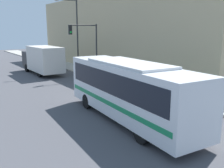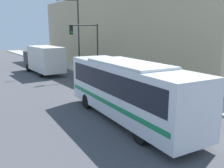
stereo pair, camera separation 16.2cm
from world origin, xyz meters
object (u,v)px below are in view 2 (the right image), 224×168
parking_meter (115,71)px  pedestrian_near_corner (167,82)px  fire_hydrant (155,87)px  pedestrian_mid_block (127,72)px  city_bus (128,87)px  traffic_light_pole (88,41)px  street_lamp (76,30)px  delivery_truck (44,59)px

parking_meter → pedestrian_near_corner: bearing=-83.9°
fire_hydrant → parking_meter: size_ratio=0.60×
parking_meter → pedestrian_mid_block: (0.55, -1.16, 0.05)m
city_bus → traffic_light_pole: 13.40m
fire_hydrant → pedestrian_mid_block: size_ratio=0.44×
traffic_light_pole → parking_meter: traffic_light_pole is taller
pedestrian_near_corner → city_bus: bearing=-155.4°
street_lamp → pedestrian_near_corner: (0.75, -14.19, -4.01)m
fire_hydrant → street_lamp: bearing=90.4°
city_bus → pedestrian_mid_block: size_ratio=5.51×
city_bus → street_lamp: bearing=77.8°
city_bus → fire_hydrant: bearing=37.7°
city_bus → pedestrian_mid_block: city_bus is taller
delivery_truck → pedestrian_near_corner: size_ratio=4.57×
city_bus → traffic_light_pole: bearing=75.5°
traffic_light_pole → street_lamp: 4.75m
fire_hydrant → pedestrian_near_corner: bearing=-45.0°
fire_hydrant → pedestrian_near_corner: size_ratio=0.48×
city_bus → pedestrian_near_corner: (6.12, 2.80, -0.88)m
pedestrian_mid_block → parking_meter: bearing=115.5°
city_bus → delivery_truck: size_ratio=1.32×
city_bus → pedestrian_mid_block: (6.01, 7.82, -0.79)m
city_bus → delivery_truck: (1.43, 17.56, -0.17)m
traffic_light_pole → parking_meter: 4.58m
delivery_truck → fire_hydrant: (4.03, -14.10, -1.17)m
traffic_light_pole → pedestrian_near_corner: traffic_light_pole is taller
city_bus → parking_meter: (5.46, 8.98, -0.83)m
delivery_truck → street_lamp: street_lamp is taller
parking_meter → city_bus: bearing=-121.3°
city_bus → pedestrian_near_corner: city_bus is taller
street_lamp → delivery_truck: bearing=171.8°
parking_meter → street_lamp: (-0.10, 8.01, 3.96)m
fire_hydrant → pedestrian_near_corner: (0.66, -0.66, 0.46)m
fire_hydrant → street_lamp: street_lamp is taller
city_bus → street_lamp: (5.36, 16.99, 3.13)m
fire_hydrant → parking_meter: 5.54m
street_lamp → city_bus: bearing=-107.5°
traffic_light_pole → pedestrian_mid_block: (1.51, -4.65, -2.77)m
fire_hydrant → pedestrian_near_corner: pedestrian_near_corner is taller
traffic_light_pole → fire_hydrant: bearing=-84.0°
city_bus → traffic_light_pole: size_ratio=1.89×
traffic_light_pole → street_lamp: size_ratio=0.66×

